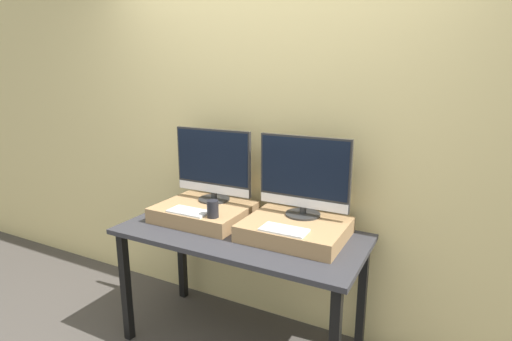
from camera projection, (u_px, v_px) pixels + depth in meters
The scene contains 9 objects.
wall_back at pixel (271, 139), 2.67m from camera, with size 8.00×0.04×2.60m.
workbench at pixel (241, 246), 2.45m from camera, with size 1.51×0.70×0.79m.
wooden_riser_left at pixel (204, 212), 2.64m from camera, with size 0.59×0.48×0.10m.
monitor_left at pixel (213, 165), 2.67m from camera, with size 0.57×0.21×0.49m.
keyboard_left at pixel (189, 211), 2.48m from camera, with size 0.26×0.13×0.01m.
mug at pixel (213, 209), 2.39m from camera, with size 0.07×0.07×0.10m.
wooden_riser_right at pixel (295, 229), 2.34m from camera, with size 0.59×0.48×0.10m.
monitor_right at pixel (304, 176), 2.38m from camera, with size 0.57×0.21×0.49m.
keyboard_right at pixel (284, 230), 2.19m from camera, with size 0.26×0.13×0.01m.
Camera 1 is at (1.14, -1.62, 1.73)m, focal length 28.00 mm.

